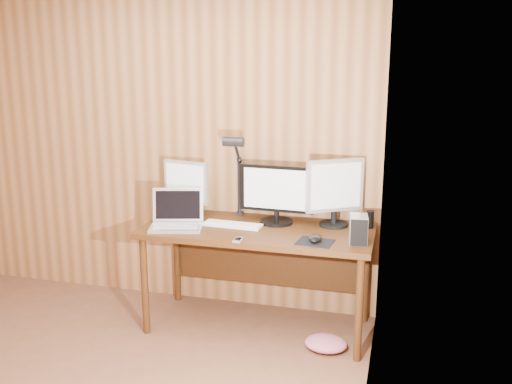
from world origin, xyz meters
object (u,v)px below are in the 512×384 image
at_px(monitor_left, 186,187).
at_px(hard_drive, 358,229).
at_px(desk, 260,241).
at_px(phone, 238,240).
at_px(speaker, 370,219).
at_px(desk_lamp, 236,164).
at_px(monitor_right, 335,190).
at_px(keyboard, 233,225).
at_px(mouse, 315,239).
at_px(monitor_center, 277,194).
at_px(laptop, 177,218).

relative_size(monitor_left, hard_drive, 2.30).
xyz_separation_m(desk, monitor_left, (-0.60, 0.11, 0.34)).
xyz_separation_m(phone, speaker, (0.81, 0.50, 0.06)).
distance_m(desk, hard_drive, 0.76).
relative_size(hard_drive, desk_lamp, 0.27).
bearing_deg(monitor_right, desk, 160.11).
distance_m(phone, desk_lamp, 0.67).
distance_m(monitor_left, phone, 0.76).
relative_size(keyboard, mouse, 3.52).
height_order(monitor_right, hard_drive, monitor_right).
bearing_deg(hard_drive, mouse, -173.58).
height_order(monitor_center, hard_drive, monitor_center).
bearing_deg(monitor_center, desk_lamp, 170.51).
height_order(monitor_center, mouse, monitor_center).
distance_m(monitor_right, mouse, 0.46).
height_order(monitor_center, phone, monitor_center).
distance_m(desk, monitor_left, 0.70).
relative_size(monitor_right, laptop, 1.14).
height_order(monitor_right, mouse, monitor_right).
bearing_deg(keyboard, laptop, -160.87).
xyz_separation_m(monitor_right, laptop, (-1.06, -0.29, -0.19)).
bearing_deg(hard_drive, keyboard, 163.51).
relative_size(keyboard, phone, 4.23).
relative_size(monitor_center, desk_lamp, 0.83).
distance_m(keyboard, phone, 0.33).
relative_size(monitor_right, keyboard, 1.12).
distance_m(laptop, phone, 0.54).
bearing_deg(desk_lamp, monitor_right, 11.38).
distance_m(mouse, desk_lamp, 0.86).
relative_size(desk, monitor_center, 2.98).
height_order(desk, monitor_left, monitor_left).
xyz_separation_m(mouse, desk_lamp, (-0.65, 0.42, 0.38)).
distance_m(mouse, speaker, 0.52).
bearing_deg(speaker, phone, -148.15).
bearing_deg(monitor_right, hard_drive, -91.49).
relative_size(hard_drive, speaker, 1.44).
bearing_deg(phone, monitor_left, 137.29).
height_order(laptop, keyboard, laptop).
relative_size(monitor_left, desk_lamp, 0.63).
relative_size(laptop, phone, 4.14).
bearing_deg(monitor_center, hard_drive, -23.05).
bearing_deg(monitor_center, speaker, 7.16).
xyz_separation_m(monitor_center, monitor_left, (-0.70, 0.03, 0.00)).
bearing_deg(monitor_right, desk_lamp, 145.15).
bearing_deg(hard_drive, phone, -175.54).
relative_size(mouse, hard_drive, 0.68).
xyz_separation_m(keyboard, desk_lamp, (-0.03, 0.21, 0.39)).
distance_m(keyboard, speaker, 0.96).
bearing_deg(keyboard, mouse, -14.74).
xyz_separation_m(desk, monitor_center, (0.10, 0.07, 0.34)).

